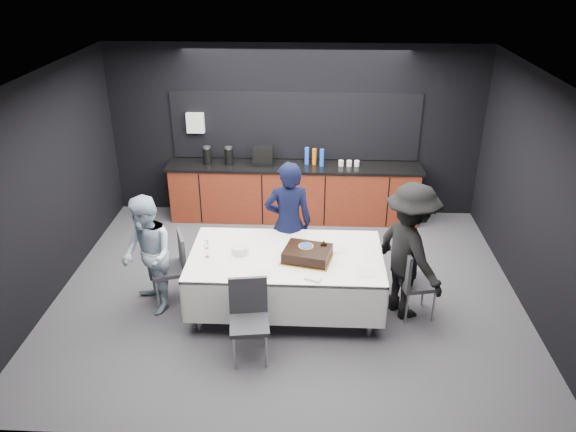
% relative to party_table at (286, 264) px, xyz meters
% --- Properties ---
extents(ground, '(6.00, 6.00, 0.00)m').
position_rel_party_table_xyz_m(ground, '(0.00, 0.40, -0.64)').
color(ground, '#49484E').
rests_on(ground, ground).
extents(room_shell, '(6.04, 5.04, 2.82)m').
position_rel_party_table_xyz_m(room_shell, '(0.00, 0.40, 1.22)').
color(room_shell, white).
rests_on(room_shell, ground).
extents(kitchenette, '(4.10, 0.64, 2.05)m').
position_rel_party_table_xyz_m(kitchenette, '(-0.02, 2.62, -0.10)').
color(kitchenette, '#5B1C0E').
rests_on(kitchenette, ground).
extents(party_table, '(2.32, 1.32, 0.78)m').
position_rel_party_table_xyz_m(party_table, '(0.00, 0.00, 0.00)').
color(party_table, '#99999E').
rests_on(party_table, ground).
extents(cake_assembly, '(0.66, 0.58, 0.18)m').
position_rel_party_table_xyz_m(cake_assembly, '(0.26, -0.10, 0.21)').
color(cake_assembly, gold).
rests_on(cake_assembly, party_table).
extents(plate_stack, '(0.21, 0.21, 0.10)m').
position_rel_party_table_xyz_m(plate_stack, '(-0.55, -0.00, 0.19)').
color(plate_stack, white).
rests_on(plate_stack, party_table).
extents(loose_plate_near, '(0.20, 0.20, 0.01)m').
position_rel_party_table_xyz_m(loose_plate_near, '(-0.23, -0.47, 0.14)').
color(loose_plate_near, white).
rests_on(loose_plate_near, party_table).
extents(loose_plate_right_a, '(0.22, 0.22, 0.01)m').
position_rel_party_table_xyz_m(loose_plate_right_a, '(0.64, 0.15, 0.14)').
color(loose_plate_right_a, white).
rests_on(loose_plate_right_a, party_table).
extents(loose_plate_right_b, '(0.22, 0.22, 0.01)m').
position_rel_party_table_xyz_m(loose_plate_right_b, '(0.92, -0.39, 0.14)').
color(loose_plate_right_b, white).
rests_on(loose_plate_right_b, party_table).
extents(loose_plate_far, '(0.20, 0.20, 0.01)m').
position_rel_party_table_xyz_m(loose_plate_far, '(0.15, 0.35, 0.14)').
color(loose_plate_far, white).
rests_on(loose_plate_far, party_table).
extents(fork_pile, '(0.21, 0.17, 0.03)m').
position_rel_party_table_xyz_m(fork_pile, '(0.33, -0.54, 0.15)').
color(fork_pile, white).
rests_on(fork_pile, party_table).
extents(champagne_flute, '(0.06, 0.06, 0.22)m').
position_rel_party_table_xyz_m(champagne_flute, '(-0.94, -0.11, 0.30)').
color(champagne_flute, white).
rests_on(champagne_flute, party_table).
extents(chair_left, '(0.54, 0.54, 0.92)m').
position_rel_party_table_xyz_m(chair_left, '(-1.42, 0.15, -0.11)').
color(chair_left, '#323238').
rests_on(chair_left, ground).
extents(chair_right, '(0.50, 0.50, 0.92)m').
position_rel_party_table_xyz_m(chair_right, '(1.51, -0.06, -0.11)').
color(chair_right, '#323238').
rests_on(chair_right, ground).
extents(chair_near, '(0.47, 0.47, 0.92)m').
position_rel_party_table_xyz_m(chair_near, '(-0.36, -0.88, -0.11)').
color(chair_near, '#323238').
rests_on(chair_near, ground).
extents(person_center, '(0.67, 0.49, 1.71)m').
position_rel_party_table_xyz_m(person_center, '(-0.00, 0.68, 0.21)').
color(person_center, black).
rests_on(person_center, ground).
extents(person_left, '(0.88, 0.93, 1.51)m').
position_rel_party_table_xyz_m(person_left, '(-1.68, -0.06, 0.11)').
color(person_left, '#A2B5CC').
rests_on(person_left, ground).
extents(person_right, '(1.09, 1.28, 1.72)m').
position_rel_party_table_xyz_m(person_right, '(1.47, -0.00, 0.22)').
color(person_right, black).
rests_on(person_right, ground).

